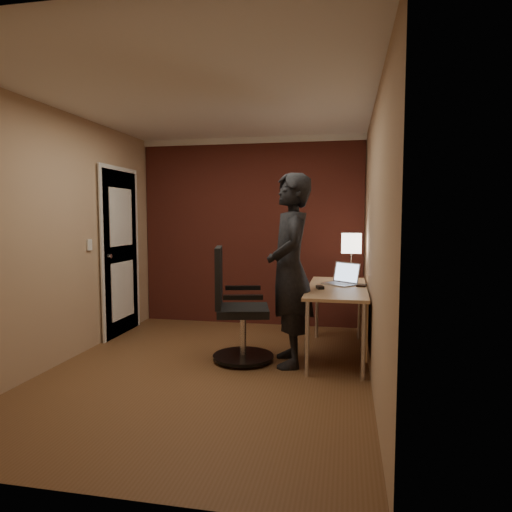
# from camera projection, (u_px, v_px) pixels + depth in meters

# --- Properties ---
(room) EXTENTS (4.00, 4.00, 4.00)m
(room) POSITION_uv_depth(u_px,v_px,m) (223.00, 224.00, 5.78)
(room) COLOR brown
(room) RESTS_ON ground
(desk) EXTENTS (0.60, 1.50, 0.73)m
(desk) POSITION_uv_depth(u_px,v_px,m) (344.00, 299.00, 4.74)
(desk) COLOR tan
(desk) RESTS_ON ground
(desk_lamp) EXTENTS (0.22, 0.22, 0.54)m
(desk_lamp) POSITION_uv_depth(u_px,v_px,m) (351.00, 244.00, 5.20)
(desk_lamp) COLOR silver
(desk_lamp) RESTS_ON desk
(laptop) EXTENTS (0.42, 0.41, 0.23)m
(laptop) POSITION_uv_depth(u_px,v_px,m) (343.00, 278.00, 4.90)
(laptop) COLOR silver
(laptop) RESTS_ON desk
(mouse) EXTENTS (0.09, 0.11, 0.03)m
(mouse) POSITION_uv_depth(u_px,v_px,m) (320.00, 287.00, 4.59)
(mouse) COLOR black
(mouse) RESTS_ON desk
(wallet) EXTENTS (0.11, 0.13, 0.02)m
(wallet) POSITION_uv_depth(u_px,v_px,m) (362.00, 285.00, 4.75)
(wallet) COLOR black
(wallet) RESTS_ON desk
(office_chair) EXTENTS (0.62, 0.69, 1.13)m
(office_chair) POSITION_uv_depth(u_px,v_px,m) (236.00, 312.00, 4.57)
(office_chair) COLOR black
(office_chair) RESTS_ON ground
(person) EXTENTS (0.59, 0.77, 1.88)m
(person) POSITION_uv_depth(u_px,v_px,m) (290.00, 270.00, 4.45)
(person) COLOR black
(person) RESTS_ON ground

